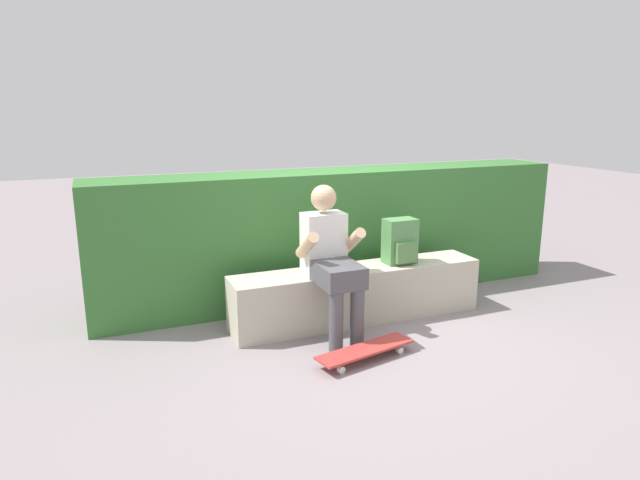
{
  "coord_description": "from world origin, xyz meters",
  "views": [
    {
      "loc": [
        -2.07,
        -3.87,
        1.84
      ],
      "look_at": [
        -0.33,
        0.31,
        0.74
      ],
      "focal_mm": 31.02,
      "sensor_mm": 36.0,
      "label": 1
    }
  ],
  "objects_px": {
    "bench_main": "(358,294)",
    "skateboard_near_person": "(365,350)",
    "person_skater": "(331,256)",
    "backpack_on_bench": "(400,242)"
  },
  "relations": [
    {
      "from": "person_skater",
      "to": "skateboard_near_person",
      "type": "bearing_deg",
      "value": -84.73
    },
    {
      "from": "backpack_on_bench",
      "to": "person_skater",
      "type": "bearing_deg",
      "value": -165.36
    },
    {
      "from": "person_skater",
      "to": "skateboard_near_person",
      "type": "xyz_separation_m",
      "value": [
        0.05,
        -0.54,
        -0.6
      ]
    },
    {
      "from": "bench_main",
      "to": "skateboard_near_person",
      "type": "bearing_deg",
      "value": -112.3
    },
    {
      "from": "skateboard_near_person",
      "to": "bench_main",
      "type": "bearing_deg",
      "value": 67.7
    },
    {
      "from": "skateboard_near_person",
      "to": "backpack_on_bench",
      "type": "xyz_separation_m",
      "value": [
        0.71,
        0.73,
        0.6
      ]
    },
    {
      "from": "bench_main",
      "to": "skateboard_near_person",
      "type": "height_order",
      "value": "bench_main"
    },
    {
      "from": "skateboard_near_person",
      "to": "person_skater",
      "type": "bearing_deg",
      "value": 95.27
    },
    {
      "from": "person_skater",
      "to": "backpack_on_bench",
      "type": "distance_m",
      "value": 0.79
    },
    {
      "from": "bench_main",
      "to": "skateboard_near_person",
      "type": "distance_m",
      "value": 0.82
    }
  ]
}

